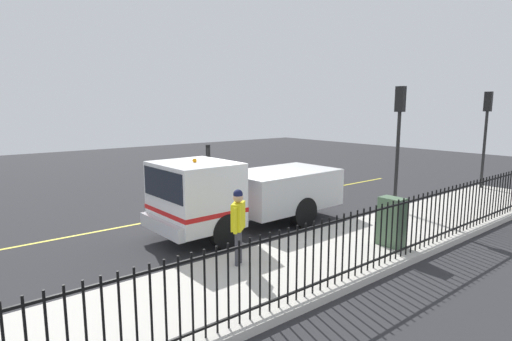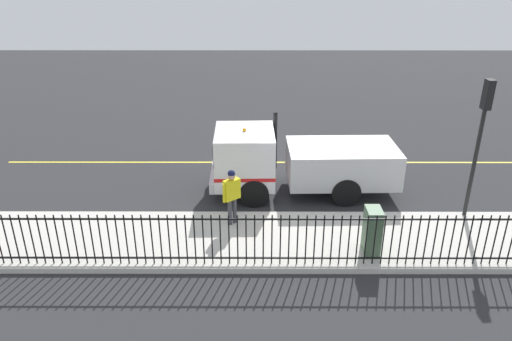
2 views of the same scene
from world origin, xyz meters
name	(u,v)px [view 2 (image 2 of 2)]	position (x,y,z in m)	size (l,w,h in m)	color
ground_plane	(293,192)	(0.00, 0.00, 0.00)	(54.51, 54.51, 0.00)	#2B2B2D
sidewalk_slab	(301,240)	(3.20, 0.00, 0.08)	(3.04, 24.78, 0.17)	beige
lane_marking	(289,162)	(-2.67, 0.00, 0.00)	(0.12, 22.30, 0.01)	yellow
work_truck	(290,159)	(-0.05, -0.16, 1.23)	(2.38, 6.33, 2.59)	white
worker_standing	(232,191)	(2.41, -2.00, 1.24)	(0.49, 0.52, 1.75)	yellow
iron_fence	(306,240)	(4.49, 0.00, 0.90)	(0.04, 21.10, 1.45)	black
traffic_light_near	(482,123)	(1.87, 5.19, 3.18)	(0.31, 0.22, 4.25)	black
utility_cabinet	(372,230)	(3.87, 1.84, 0.80)	(0.62, 0.41, 1.27)	#4C6B4C
traffic_cone	(329,161)	(-2.02, 1.48, 0.33)	(0.46, 0.46, 0.66)	orange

